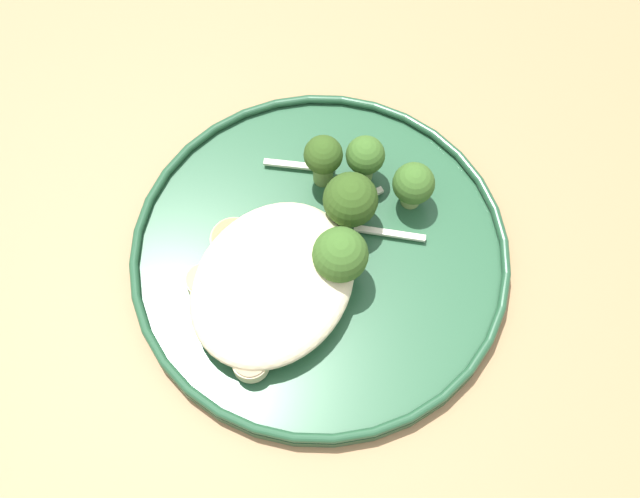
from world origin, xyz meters
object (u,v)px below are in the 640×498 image
(seared_scallop_center_golden, at_px, (304,264))
(broccoli_floret_left_leaning, at_px, (340,255))
(seared_scallop_rear_pale, at_px, (234,241))
(broccoli_floret_rear_charred, at_px, (350,200))
(seared_scallop_tiny_bay, at_px, (251,363))
(seared_scallop_tilted_round, at_px, (293,292))
(broccoli_floret_center_pile, at_px, (365,157))
(broccoli_floret_front_edge, at_px, (323,158))
(broccoli_floret_tall_stalk, at_px, (417,187))
(seared_scallop_half_hidden, at_px, (253,323))
(seared_scallop_on_noodles, at_px, (266,271))
(dinner_plate, at_px, (320,255))
(seared_scallop_right_edge, at_px, (203,283))

(seared_scallop_center_golden, bearing_deg, broccoli_floret_left_leaning, -68.80)
(seared_scallop_rear_pale, distance_m, broccoli_floret_rear_charred, 0.09)
(seared_scallop_tiny_bay, xyz_separation_m, broccoli_floret_rear_charred, (0.14, -0.00, 0.02))
(seared_scallop_tilted_round, height_order, broccoli_floret_center_pile, broccoli_floret_center_pile)
(broccoli_floret_center_pile, relative_size, broccoli_floret_front_edge, 0.92)
(seared_scallop_center_golden, xyz_separation_m, broccoli_floret_center_pile, (0.09, -0.00, 0.02))
(broccoli_floret_tall_stalk, bearing_deg, seared_scallop_tilted_round, 160.23)
(seared_scallop_half_hidden, relative_size, broccoli_floret_rear_charred, 0.57)
(seared_scallop_rear_pale, xyz_separation_m, broccoli_floret_center_pile, (0.10, -0.06, 0.02))
(seared_scallop_on_noodles, bearing_deg, seared_scallop_tiny_bay, -157.66)
(broccoli_floret_tall_stalk, height_order, broccoli_floret_rear_charred, broccoli_floret_rear_charred)
(dinner_plate, height_order, seared_scallop_tiny_bay, seared_scallop_tiny_bay)
(broccoli_floret_left_leaning, bearing_deg, dinner_plate, 70.15)
(seared_scallop_rear_pale, height_order, broccoli_floret_rear_charred, broccoli_floret_rear_charred)
(seared_scallop_center_golden, height_order, seared_scallop_rear_pale, seared_scallop_center_golden)
(seared_scallop_tiny_bay, distance_m, broccoli_floret_front_edge, 0.17)
(seared_scallop_tiny_bay, bearing_deg, dinner_plate, 0.96)
(dinner_plate, bearing_deg, seared_scallop_tilted_round, -179.99)
(seared_scallop_center_golden, relative_size, broccoli_floret_tall_stalk, 0.66)
(seared_scallop_on_noodles, bearing_deg, seared_scallop_tilted_round, -98.56)
(dinner_plate, bearing_deg, seared_scallop_right_edge, 138.34)
(broccoli_floret_rear_charred, bearing_deg, broccoli_floret_front_edge, 58.65)
(seared_scallop_tiny_bay, height_order, broccoli_floret_center_pile, broccoli_floret_center_pile)
(seared_scallop_tilted_round, relative_size, broccoli_floret_tall_stalk, 0.79)
(broccoli_floret_front_edge, bearing_deg, seared_scallop_center_golden, -160.65)
(seared_scallop_tilted_round, bearing_deg, seared_scallop_half_hidden, 160.38)
(dinner_plate, height_order, seared_scallop_half_hidden, seared_scallop_half_hidden)
(broccoli_floret_center_pile, bearing_deg, dinner_plate, -176.96)
(seared_scallop_tiny_bay, height_order, broccoli_floret_left_leaning, broccoli_floret_left_leaning)
(seared_scallop_half_hidden, xyz_separation_m, broccoli_floret_center_pile, (0.15, -0.01, 0.02))
(seared_scallop_on_noodles, xyz_separation_m, broccoli_floret_tall_stalk, (0.11, -0.07, 0.01))
(broccoli_floret_tall_stalk, relative_size, broccoli_floret_rear_charred, 0.82)
(dinner_plate, xyz_separation_m, seared_scallop_tiny_bay, (-0.10, -0.00, 0.01))
(seared_scallop_rear_pale, height_order, broccoli_floret_tall_stalk, broccoli_floret_tall_stalk)
(seared_scallop_center_golden, distance_m, broccoli_floret_center_pile, 0.10)
(broccoli_floret_tall_stalk, bearing_deg, broccoli_floret_rear_charred, 136.19)
(seared_scallop_center_golden, xyz_separation_m, seared_scallop_rear_pale, (-0.01, 0.06, -0.00))
(dinner_plate, distance_m, broccoli_floret_center_pile, 0.08)
(seared_scallop_right_edge, bearing_deg, broccoli_floret_center_pile, -21.22)
(broccoli_floret_left_leaning, distance_m, broccoli_floret_center_pile, 0.09)
(broccoli_floret_tall_stalk, distance_m, broccoli_floret_center_pile, 0.05)
(seared_scallop_right_edge, distance_m, broccoli_floret_rear_charred, 0.12)
(seared_scallop_tiny_bay, bearing_deg, seared_scallop_center_golden, 3.98)
(seared_scallop_on_noodles, bearing_deg, broccoli_floret_left_leaning, -57.97)
(seared_scallop_on_noodles, bearing_deg, broccoli_floret_rear_charred, -22.03)
(broccoli_floret_tall_stalk, xyz_separation_m, broccoli_floret_center_pile, (0.00, 0.05, 0.00))
(dinner_plate, xyz_separation_m, broccoli_floret_front_edge, (0.06, 0.03, 0.03))
(broccoli_floret_rear_charred, bearing_deg, broccoli_floret_tall_stalk, -43.81)
(dinner_plate, xyz_separation_m, seared_scallop_tilted_round, (-0.04, -0.00, 0.01))
(seared_scallop_center_golden, bearing_deg, seared_scallop_rear_pale, 99.05)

